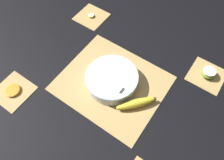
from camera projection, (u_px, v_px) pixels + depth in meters
ground_plane at (112, 83)px, 1.03m from camera, size 6.00×6.00×0.00m
bamboo_mat_center at (112, 83)px, 1.03m from camera, size 0.48×0.41×0.01m
coaster_mat_near_left at (207, 75)px, 1.05m from camera, size 0.16×0.16×0.01m
coaster_mat_near_right at (91, 16)px, 1.26m from camera, size 0.16×0.16×0.01m
coaster_mat_far_right at (13, 91)px, 1.01m from camera, size 0.16×0.16×0.01m
fruit_salad_bowl at (112, 79)px, 1.00m from camera, size 0.24×0.24×0.07m
whole_banana at (136, 103)px, 0.95m from camera, size 0.15×0.16×0.04m
apple_half at (208, 73)px, 1.03m from camera, size 0.07×0.07×0.04m
orange_slice_whole at (12, 90)px, 1.00m from camera, size 0.07×0.07×0.01m
banana_coin_single at (91, 15)px, 1.25m from camera, size 0.03×0.03×0.01m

